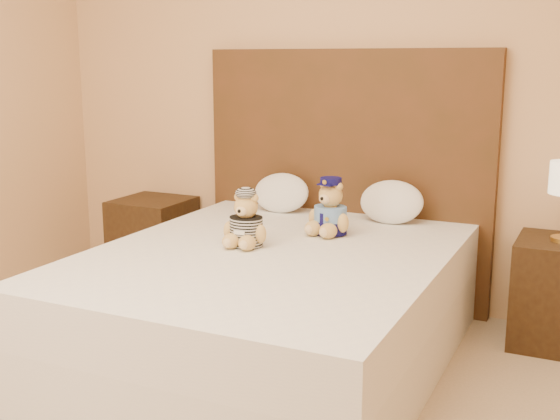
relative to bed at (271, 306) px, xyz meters
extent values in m
cube|color=tan|center=(0.00, 1.05, 1.07)|extent=(4.00, 0.04, 2.70)
cube|color=white|center=(0.00, 0.00, -0.13)|extent=(1.60, 2.00, 0.30)
cube|color=white|center=(0.00, 0.00, 0.15)|extent=(1.60, 2.00, 0.25)
cube|color=#4F2C17|center=(0.00, 1.01, 0.47)|extent=(1.75, 0.08, 1.50)
cube|color=#332210|center=(-1.25, 0.80, 0.00)|extent=(0.45, 0.45, 0.55)
cube|color=#332210|center=(1.25, 0.80, 0.00)|extent=(0.45, 0.45, 0.55)
ellipsoid|color=white|center=(-0.34, 0.83, 0.40)|extent=(0.35, 0.23, 0.25)
ellipsoid|color=white|center=(0.34, 0.83, 0.40)|extent=(0.36, 0.23, 0.25)
camera|label=1|loc=(1.41, -2.88, 1.16)|focal=45.00mm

